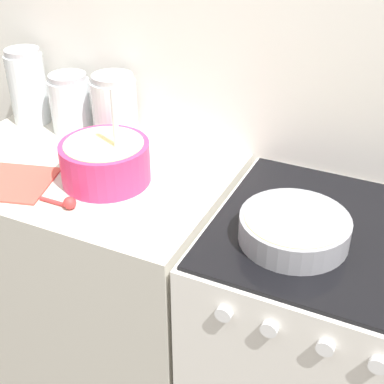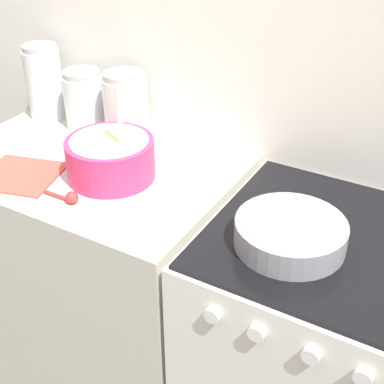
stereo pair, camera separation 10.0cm
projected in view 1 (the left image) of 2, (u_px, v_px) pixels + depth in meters
name	position (u px, v px, depth m)	size (l,w,h in m)	color
wall_back	(261.00, 67.00, 1.60)	(4.84, 0.05, 2.40)	white
countertop_cabinet	(94.00, 279.00, 1.90)	(0.92, 0.62, 0.92)	beige
stove	(312.00, 353.00, 1.62)	(0.63, 0.63, 0.92)	white
mixing_bowl	(105.00, 159.00, 1.56)	(0.26, 0.26, 0.30)	#E0336B
baking_pan	(294.00, 228.00, 1.32)	(0.28, 0.28, 0.07)	gray
storage_jar_left	(29.00, 91.00, 1.89)	(0.13, 0.13, 0.27)	silver
storage_jar_middle	(71.00, 107.00, 1.84)	(0.14, 0.14, 0.20)	silver
storage_jar_right	(115.00, 113.00, 1.77)	(0.15, 0.15, 0.23)	silver
recipe_page	(12.00, 182.00, 1.58)	(0.27, 0.26, 0.01)	#CC4C3F
measuring_spoon	(66.00, 203.00, 1.46)	(0.12, 0.04, 0.04)	red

